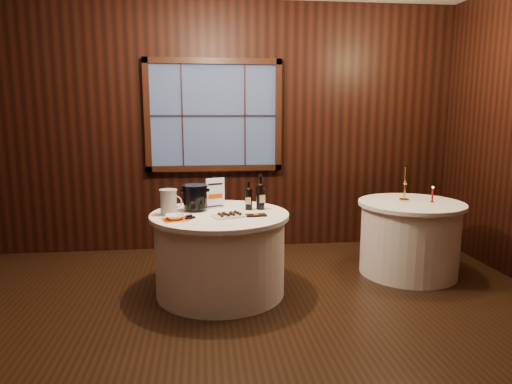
{
  "coord_description": "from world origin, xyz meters",
  "views": [
    {
      "loc": [
        -0.15,
        -3.12,
        1.69
      ],
      "look_at": [
        0.33,
        0.9,
        0.98
      ],
      "focal_mm": 32.0,
      "sensor_mm": 36.0,
      "label": 1
    }
  ],
  "objects": [
    {
      "name": "ground",
      "position": [
        0.0,
        0.0,
        0.0
      ],
      "size": [
        6.0,
        6.0,
        0.0
      ],
      "primitive_type": "plane",
      "color": "black",
      "rests_on": "ground"
    },
    {
      "name": "back_wall",
      "position": [
        0.0,
        2.48,
        1.54
      ],
      "size": [
        6.0,
        0.1,
        3.0
      ],
      "color": "black",
      "rests_on": "ground"
    },
    {
      "name": "main_table",
      "position": [
        0.0,
        1.0,
        0.39
      ],
      "size": [
        1.28,
        1.28,
        0.77
      ],
      "color": "white",
      "rests_on": "ground"
    },
    {
      "name": "side_table",
      "position": [
        2.0,
        1.3,
        0.39
      ],
      "size": [
        1.08,
        1.08,
        0.77
      ],
      "color": "white",
      "rests_on": "ground"
    },
    {
      "name": "sign_stand",
      "position": [
        -0.03,
        1.25,
        0.87
      ],
      "size": [
        0.18,
        0.14,
        0.3
      ],
      "rotation": [
        0.0,
        0.0,
        0.35
      ],
      "color": "#AEAEB5",
      "rests_on": "main_table"
    },
    {
      "name": "port_bottle_left",
      "position": [
        0.28,
        1.13,
        0.89
      ],
      "size": [
        0.07,
        0.08,
        0.28
      ],
      "rotation": [
        0.0,
        0.0,
        -0.23
      ],
      "color": "black",
      "rests_on": "main_table"
    },
    {
      "name": "port_bottle_right",
      "position": [
        0.4,
        1.13,
        0.92
      ],
      "size": [
        0.08,
        0.09,
        0.34
      ],
      "rotation": [
        0.0,
        0.0,
        0.38
      ],
      "color": "black",
      "rests_on": "main_table"
    },
    {
      "name": "ice_bucket",
      "position": [
        -0.22,
        1.14,
        0.9
      ],
      "size": [
        0.24,
        0.24,
        0.25
      ],
      "color": "black",
      "rests_on": "main_table"
    },
    {
      "name": "chocolate_plate",
      "position": [
        0.08,
        0.84,
        0.79
      ],
      "size": [
        0.32,
        0.26,
        0.04
      ],
      "rotation": [
        0.0,
        0.0,
        0.34
      ],
      "color": "white",
      "rests_on": "main_table"
    },
    {
      "name": "chocolate_box",
      "position": [
        0.32,
        0.85,
        0.78
      ],
      "size": [
        0.19,
        0.1,
        0.02
      ],
      "primitive_type": "cube",
      "rotation": [
        0.0,
        0.0,
        0.07
      ],
      "color": "black",
      "rests_on": "main_table"
    },
    {
      "name": "grape_bunch",
      "position": [
        -0.27,
        0.78,
        0.79
      ],
      "size": [
        0.16,
        0.1,
        0.04
      ],
      "rotation": [
        0.0,
        0.0,
        0.43
      ],
      "color": "black",
      "rests_on": "main_table"
    },
    {
      "name": "glass_pitcher",
      "position": [
        -0.46,
        1.01,
        0.89
      ],
      "size": [
        0.21,
        0.16,
        0.23
      ],
      "rotation": [
        0.0,
        0.0,
        -0.33
      ],
      "color": "silver",
      "rests_on": "main_table"
    },
    {
      "name": "orange_napkin",
      "position": [
        -0.4,
        0.79,
        0.77
      ],
      "size": [
        0.26,
        0.26,
        0.0
      ],
      "primitive_type": "cube",
      "rotation": [
        0.0,
        0.0,
        0.27
      ],
      "color": "orange",
      "rests_on": "main_table"
    },
    {
      "name": "cracker_bowl",
      "position": [
        -0.4,
        0.79,
        0.79
      ],
      "size": [
        0.19,
        0.19,
        0.04
      ],
      "primitive_type": "imported",
      "rotation": [
        0.0,
        0.0,
        0.17
      ],
      "color": "white",
      "rests_on": "orange_napkin"
    },
    {
      "name": "brass_candlestick",
      "position": [
        1.96,
        1.37,
        0.9
      ],
      "size": [
        0.11,
        0.11,
        0.37
      ],
      "color": "gold",
      "rests_on": "side_table"
    },
    {
      "name": "red_candle",
      "position": [
        2.19,
        1.24,
        0.84
      ],
      "size": [
        0.05,
        0.05,
        0.17
      ],
      "color": "gold",
      "rests_on": "side_table"
    }
  ]
}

